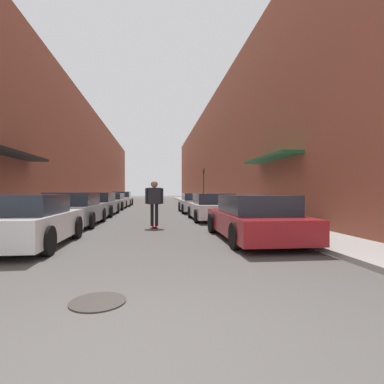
{
  "coord_description": "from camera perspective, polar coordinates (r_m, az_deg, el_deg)",
  "views": [
    {
      "loc": [
        0.22,
        -2.55,
        1.4
      ],
      "look_at": [
        1.96,
        11.34,
        1.36
      ],
      "focal_mm": 28.0,
      "sensor_mm": 36.0,
      "label": 1
    }
  ],
  "objects": [
    {
      "name": "skateboarder",
      "position": [
        11.57,
        -7.19,
        -1.28
      ],
      "size": [
        0.69,
        0.78,
        1.8
      ],
      "color": "#B2231E",
      "rests_on": "ground"
    },
    {
      "name": "parked_car_left_0",
      "position": [
        8.61,
        -29.28,
        -4.96
      ],
      "size": [
        2.08,
        3.92,
        1.32
      ],
      "color": "silver",
      "rests_on": "ground"
    },
    {
      "name": "parked_car_left_2",
      "position": [
        18.04,
        -17.44,
        -2.27
      ],
      "size": [
        1.98,
        4.82,
        1.33
      ],
      "color": "gray",
      "rests_on": "ground"
    },
    {
      "name": "building_row_left",
      "position": [
        33.58,
        -21.05,
        5.91
      ],
      "size": [
        4.9,
        59.76,
        9.55
      ],
      "color": "brown",
      "rests_on": "ground"
    },
    {
      "name": "curb_strip_right",
      "position": [
        32.8,
        1.12,
        -2.19
      ],
      "size": [
        1.8,
        59.76,
        0.12
      ],
      "color": "gray",
      "rests_on": "ground"
    },
    {
      "name": "building_row_right",
      "position": [
        33.54,
        6.07,
        6.89
      ],
      "size": [
        4.9,
        59.76,
        10.67
      ],
      "color": "brown",
      "rests_on": "ground"
    },
    {
      "name": "manhole_cover",
      "position": [
        4.18,
        -17.49,
        -19.32
      ],
      "size": [
        0.7,
        0.7,
        0.02
      ],
      "color": "#332D28",
      "rests_on": "ground"
    },
    {
      "name": "ground",
      "position": [
        26.5,
        -7.6,
        -2.88
      ],
      "size": [
        131.48,
        131.48,
        0.0
      ],
      "primitive_type": "plane",
      "color": "#4C4947"
    },
    {
      "name": "parked_car_left_4",
      "position": [
        29.35,
        -13.26,
        -1.31
      ],
      "size": [
        1.92,
        4.67,
        1.36
      ],
      "color": "silver",
      "rests_on": "ground"
    },
    {
      "name": "parked_car_right_1",
      "position": [
        14.53,
        3.94,
        -2.94
      ],
      "size": [
        2.08,
        4.0,
        1.29
      ],
      "color": "silver",
      "rests_on": "ground"
    },
    {
      "name": "curb_strip_left",
      "position": [
        32.87,
        -16.13,
        -2.19
      ],
      "size": [
        1.8,
        59.76,
        0.12
      ],
      "color": "gray",
      "rests_on": "ground"
    },
    {
      "name": "parked_car_right_2",
      "position": [
        19.72,
        0.73,
        -2.13
      ],
      "size": [
        2.08,
        4.08,
        1.27
      ],
      "color": "#B7B7BC",
      "rests_on": "ground"
    },
    {
      "name": "parked_car_left_3",
      "position": [
        23.82,
        -15.01,
        -1.76
      ],
      "size": [
        1.97,
        4.6,
        1.24
      ],
      "color": "#B7B7BC",
      "rests_on": "ground"
    },
    {
      "name": "traffic_light",
      "position": [
        27.45,
        2.23,
        1.82
      ],
      "size": [
        0.16,
        0.22,
        3.35
      ],
      "color": "#2D2D2D",
      "rests_on": "curb_strip_right"
    },
    {
      "name": "parked_car_right_0",
      "position": [
        8.89,
        11.66,
        -4.89
      ],
      "size": [
        2.06,
        4.79,
        1.29
      ],
      "color": "maroon",
      "rests_on": "ground"
    },
    {
      "name": "parked_car_left_1",
      "position": [
        13.12,
        -21.52,
        -3.15
      ],
      "size": [
        2.02,
        4.1,
        1.35
      ],
      "color": "gray",
      "rests_on": "ground"
    }
  ]
}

